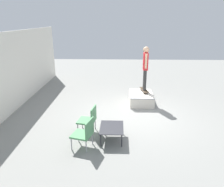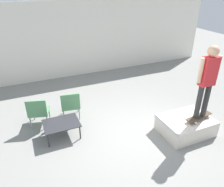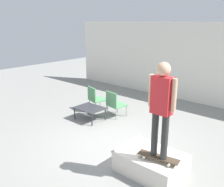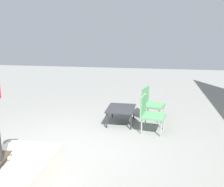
% 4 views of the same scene
% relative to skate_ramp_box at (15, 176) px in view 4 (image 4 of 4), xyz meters
% --- Properties ---
extents(ground_plane, '(24.00, 24.00, 0.00)m').
position_rel_skate_ramp_box_xyz_m(ground_plane, '(-1.34, 0.42, -0.22)').
color(ground_plane, gray).
extents(skate_ramp_box, '(1.33, 0.97, 0.46)m').
position_rel_skate_ramp_box_xyz_m(skate_ramp_box, '(0.00, 0.00, 0.00)').
color(skate_ramp_box, silver).
rests_on(skate_ramp_box, ground_plane).
extents(coffee_table, '(0.89, 0.69, 0.41)m').
position_rel_skate_ramp_box_xyz_m(coffee_table, '(-3.02, 1.15, 0.15)').
color(coffee_table, '#2D2D33').
rests_on(coffee_table, ground_plane).
extents(patio_chair_left, '(0.64, 0.64, 0.86)m').
position_rel_skate_ramp_box_xyz_m(patio_chair_left, '(-3.49, 1.87, 0.25)').
color(patio_chair_left, '#99999E').
rests_on(patio_chair_left, ground_plane).
extents(patio_chair_right, '(0.60, 0.60, 0.86)m').
position_rel_skate_ramp_box_xyz_m(patio_chair_right, '(-2.60, 1.87, 0.25)').
color(patio_chair_right, '#99999E').
rests_on(patio_chair_right, ground_plane).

